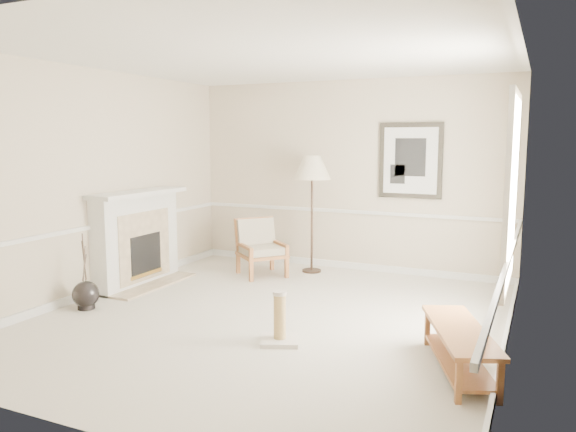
% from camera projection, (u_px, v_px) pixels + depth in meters
% --- Properties ---
extents(ground, '(5.50, 5.50, 0.00)m').
position_uv_depth(ground, '(270.00, 318.00, 6.34)').
color(ground, silver).
rests_on(ground, ground).
extents(room, '(5.04, 5.54, 2.92)m').
position_uv_depth(room, '(283.00, 153.00, 6.10)').
color(room, beige).
rests_on(room, ground).
extents(fireplace, '(0.64, 1.64, 1.31)m').
position_uv_depth(fireplace, '(137.00, 239.00, 7.76)').
color(fireplace, white).
rests_on(fireplace, ground).
extents(floor_vase, '(0.31, 0.31, 0.92)m').
position_uv_depth(floor_vase, '(86.00, 295.00, 6.67)').
color(floor_vase, black).
rests_on(floor_vase, ground).
extents(armchair, '(0.92, 0.91, 0.83)m').
position_uv_depth(armchair, '(260.00, 245.00, 8.36)').
color(armchair, '#9B5D32').
rests_on(armchair, ground).
extents(floor_lamp, '(0.69, 0.69, 1.77)m').
position_uv_depth(floor_lamp, '(312.00, 171.00, 8.36)').
color(floor_lamp, black).
rests_on(floor_lamp, ground).
extents(bench, '(0.88, 1.41, 0.39)m').
position_uv_depth(bench, '(459.00, 342.00, 4.87)').
color(bench, '#9B5D32').
rests_on(bench, ground).
extents(scratching_post, '(0.49, 0.49, 0.53)m').
position_uv_depth(scratching_post, '(280.00, 327.00, 5.56)').
color(scratching_post, white).
rests_on(scratching_post, ground).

